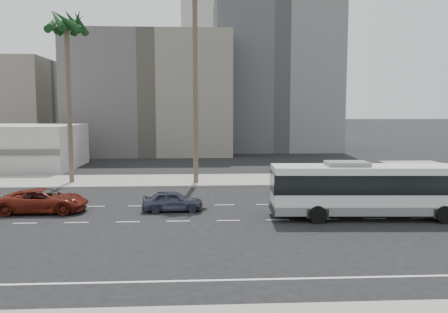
{
  "coord_description": "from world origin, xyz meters",
  "views": [
    {
      "loc": [
        -4.71,
        -26.25,
        6.57
      ],
      "look_at": [
        -3.04,
        4.0,
        3.49
      ],
      "focal_mm": 35.74,
      "sensor_mm": 36.0,
      "label": 1
    }
  ],
  "objects": [
    {
      "name": "highrise_far",
      "position": [
        70.0,
        260.0,
        30.0
      ],
      "size": [
        22.0,
        22.0,
        60.0
      ],
      "primitive_type": "cube",
      "color": "slate",
      "rests_on": "ground"
    },
    {
      "name": "highrise_right",
      "position": [
        45.0,
        230.0,
        35.0
      ],
      "size": [
        26.0,
        26.0,
        70.0
      ],
      "primitive_type": "cube",
      "color": "slate",
      "rests_on": "ground"
    },
    {
      "name": "car_b",
      "position": [
        -14.88,
        2.91,
        0.78
      ],
      "size": [
        2.59,
        5.59,
        1.55
      ],
      "primitive_type": "imported",
      "rotation": [
        0.0,
        0.0,
        1.57
      ],
      "color": "#61190F",
      "rests_on": "ground"
    },
    {
      "name": "sidewalk_north",
      "position": [
        0.0,
        15.5,
        0.07
      ],
      "size": [
        120.0,
        7.0,
        0.15
      ],
      "primitive_type": "cube",
      "color": "gray",
      "rests_on": "ground"
    },
    {
      "name": "midrise_beige_west",
      "position": [
        -12.0,
        45.0,
        9.0
      ],
      "size": [
        24.0,
        18.0,
        18.0
      ],
      "primitive_type": "cube",
      "color": "#605C58",
      "rests_on": "ground"
    },
    {
      "name": "city_bus",
      "position": [
        5.84,
        0.2,
        1.85
      ],
      "size": [
        12.35,
        3.39,
        3.51
      ],
      "rotation": [
        0.0,
        0.0,
        -0.05
      ],
      "color": "silver",
      "rests_on": "ground"
    },
    {
      "name": "palm_mid",
      "position": [
        -16.33,
        14.49,
        13.8
      ],
      "size": [
        4.97,
        4.97,
        15.34
      ],
      "rotation": [
        0.0,
        0.0,
        -0.25
      ],
      "color": "brown",
      "rests_on": "ground"
    },
    {
      "name": "car_a",
      "position": [
        -6.51,
        2.84,
        0.68
      ],
      "size": [
        1.74,
        4.03,
        1.36
      ],
      "primitive_type": "imported",
      "rotation": [
        0.0,
        0.0,
        1.6
      ],
      "color": "#3C3F53",
      "rests_on": "ground"
    },
    {
      "name": "midrise_gray_center",
      "position": [
        8.0,
        52.0,
        13.0
      ],
      "size": [
        20.0,
        20.0,
        26.0
      ],
      "primitive_type": "cube",
      "color": "#525356",
      "rests_on": "ground"
    },
    {
      "name": "civic_tower",
      "position": [
        -2.0,
        250.0,
        38.83
      ],
      "size": [
        42.0,
        42.0,
        129.0
      ],
      "color": "beige",
      "rests_on": "ground"
    },
    {
      "name": "ground",
      "position": [
        0.0,
        0.0,
        0.0
      ],
      "size": [
        700.0,
        700.0,
        0.0
      ],
      "primitive_type": "plane",
      "color": "black",
      "rests_on": "ground"
    }
  ]
}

